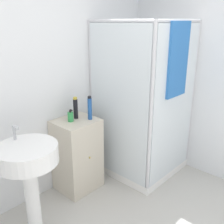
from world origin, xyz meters
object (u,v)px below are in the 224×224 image
Objects in this scene: shampoo_bottle_tall_black at (76,108)px; shampoo_bottle_blue at (90,108)px; sink at (28,165)px; soap_dispenser at (71,117)px.

shampoo_bottle_tall_black is 0.93× the size of shampoo_bottle_blue.
sink is 0.86m from shampoo_bottle_tall_black.
shampoo_bottle_tall_black is (0.10, 0.03, 0.06)m from soap_dispenser.
sink is 3.90× the size of shampoo_bottle_blue.
sink is at bearing -158.00° from soap_dispenser.
soap_dispenser is 0.55× the size of shampoo_bottle_tall_black.
soap_dispenser is at bearing -163.00° from shampoo_bottle_tall_black.
sink reaches higher than soap_dispenser.
sink is 0.75m from soap_dispenser.
shampoo_bottle_blue is at bearing -29.70° from soap_dispenser.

